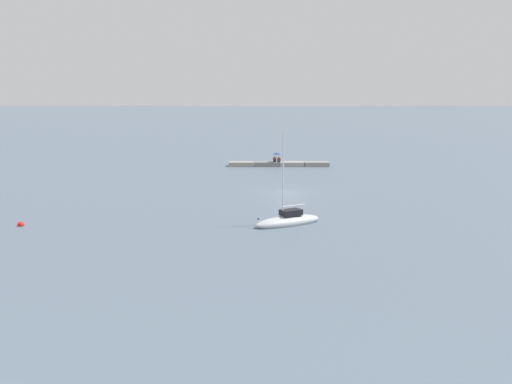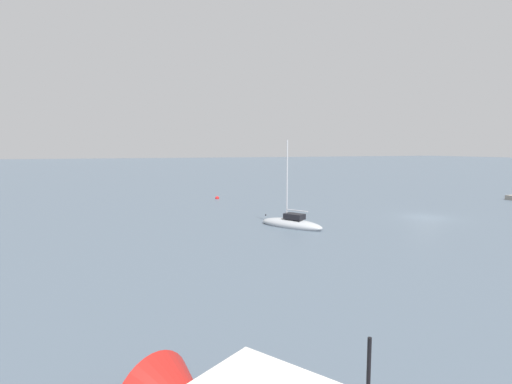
# 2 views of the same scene
# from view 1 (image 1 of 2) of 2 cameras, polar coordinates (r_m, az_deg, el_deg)

# --- Properties ---
(ground_plane) EXTENTS (500.00, 500.00, 0.00)m
(ground_plane) POSITION_cam_1_polar(r_m,az_deg,el_deg) (59.23, 2.80, -0.09)
(ground_plane) COLOR slate
(seawall_pier) EXTENTS (12.90, 1.56, 0.56)m
(seawall_pier) POSITION_cam_1_polar(r_m,az_deg,el_deg) (78.77, 2.15, 2.62)
(seawall_pier) COLOR gray
(seawall_pier) RESTS_ON ground_plane
(person_seated_maroon_left) EXTENTS (0.40, 0.61, 0.73)m
(person_seated_maroon_left) POSITION_cam_1_polar(r_m,az_deg,el_deg) (78.55, 2.16, 3.00)
(person_seated_maroon_left) COLOR #1E2333
(person_seated_maroon_left) RESTS_ON seawall_pier
(person_seated_brown_right) EXTENTS (0.40, 0.61, 0.73)m
(person_seated_brown_right) POSITION_cam_1_polar(r_m,az_deg,el_deg) (78.68, 1.74, 3.01)
(person_seated_brown_right) COLOR #1E2333
(person_seated_brown_right) RESTS_ON seawall_pier
(umbrella_open_navy) EXTENTS (1.14, 1.14, 1.25)m
(umbrella_open_navy) POSITION_cam_1_polar(r_m,az_deg,el_deg) (78.53, 1.95, 3.61)
(umbrella_open_navy) COLOR black
(umbrella_open_navy) RESTS_ON seawall_pier
(sailboat_grey_mid) EXTENTS (5.63, 4.24, 7.30)m
(sailboat_grey_mid) POSITION_cam_1_polar(r_m,az_deg,el_deg) (45.84, 2.99, -2.71)
(sailboat_grey_mid) COLOR #ADB2B7
(sailboat_grey_mid) RESTS_ON ground_plane
(mooring_buoy_near) EXTENTS (0.50, 0.50, 0.50)m
(mooring_buoy_near) POSITION_cam_1_polar(r_m,az_deg,el_deg) (48.60, -21.06, -2.87)
(mooring_buoy_near) COLOR red
(mooring_buoy_near) RESTS_ON ground_plane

